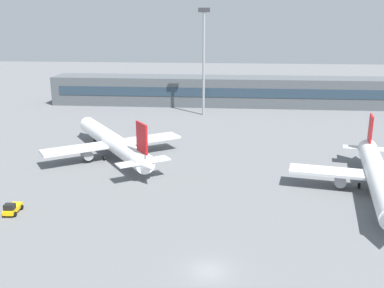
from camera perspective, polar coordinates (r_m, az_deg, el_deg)
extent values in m
plane|color=slate|center=(86.41, 3.64, -2.00)|extent=(400.00, 400.00, 0.00)
cube|color=#4C5156|center=(141.72, 4.35, 6.91)|extent=(110.95, 12.00, 9.00)
cube|color=#263847|center=(135.67, 4.31, 6.70)|extent=(105.40, 0.16, 2.80)
cylinder|color=white|center=(74.36, 23.08, -3.88)|extent=(9.43, 32.56, 3.43)
cone|color=white|center=(91.09, 21.86, -0.25)|extent=(3.00, 3.82, 2.40)
cube|color=red|center=(87.46, 22.30, 1.92)|extent=(1.06, 3.96, 4.96)
cube|color=silver|center=(88.69, 22.01, -0.56)|extent=(9.34, 4.17, 0.22)
cube|color=silver|center=(75.29, 22.99, -3.85)|extent=(27.41, 9.31, 0.45)
cylinder|color=gray|center=(75.15, 18.79, -4.48)|extent=(2.31, 3.17, 1.81)
cylinder|color=black|center=(76.59, 20.99, -5.10)|extent=(0.52, 0.95, 0.90)
cylinder|color=white|center=(88.92, -10.40, 0.35)|extent=(22.04, 29.63, 3.55)
cone|color=white|center=(105.98, -13.73, 2.66)|extent=(4.99, 5.12, 3.37)
cone|color=white|center=(72.67, -5.59, -2.99)|extent=(4.06, 4.33, 2.48)
cube|color=red|center=(73.89, -6.58, 0.81)|extent=(2.61, 3.57, 5.13)
cube|color=silver|center=(74.82, -6.39, -2.31)|extent=(9.16, 7.46, 0.22)
cube|color=silver|center=(88.15, -10.19, 0.03)|extent=(25.56, 19.62, 0.47)
cylinder|color=gray|center=(90.41, -6.81, -0.29)|extent=(3.23, 3.52, 1.87)
cylinder|color=gray|center=(86.93, -13.62, -1.30)|extent=(3.23, 3.52, 1.87)
cylinder|color=black|center=(100.42, -12.57, 0.47)|extent=(0.84, 0.98, 0.93)
cylinder|color=black|center=(88.75, -8.44, -1.35)|extent=(0.84, 0.98, 0.93)
cylinder|color=black|center=(87.23, -11.41, -1.80)|extent=(0.84, 0.98, 0.93)
cube|color=#F2B20C|center=(67.71, -22.38, -7.83)|extent=(1.75, 3.70, 0.60)
cube|color=black|center=(66.71, -22.73, -7.62)|extent=(1.47, 1.20, 0.90)
cylinder|color=black|center=(67.14, -23.36, -8.42)|extent=(0.30, 0.72, 0.70)
cylinder|color=black|center=(66.52, -22.13, -8.51)|extent=(0.30, 0.72, 0.70)
cylinder|color=black|center=(69.13, -22.56, -7.63)|extent=(0.30, 0.72, 0.70)
cylinder|color=black|center=(68.53, -21.36, -7.70)|extent=(0.30, 0.72, 0.70)
cylinder|color=gray|center=(124.88, 1.54, 10.27)|extent=(0.70, 0.70, 28.57)
cube|color=#333338|center=(124.31, 1.59, 17.11)|extent=(3.20, 0.80, 1.20)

